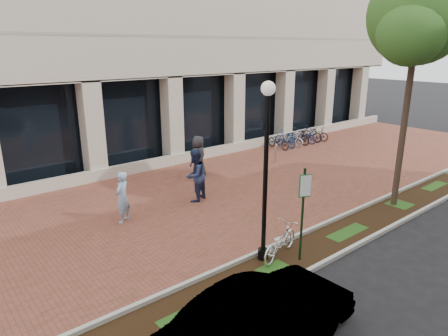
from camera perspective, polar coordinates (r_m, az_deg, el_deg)
ground at (r=15.25m, az=-3.59°, el=-4.41°), size 120.00×120.00×0.00m
brick_plaza at (r=15.25m, az=-3.59°, el=-4.39°), size 40.00×9.00×0.01m
planting_strip at (r=11.78m, az=11.91°, el=-11.52°), size 40.00×1.50×0.01m
curb_plaza_side at (r=12.17m, az=9.15°, el=-10.08°), size 40.00×0.12×0.12m
curb_street_side at (r=11.37m, az=14.92°, el=-12.54°), size 40.00×0.12×0.12m
parking_sign at (r=10.59m, az=11.27°, el=-5.01°), size 0.34×0.07×2.61m
lamppost at (r=10.15m, az=5.99°, el=0.47°), size 0.36×0.36×4.77m
street_tree at (r=15.05m, az=25.94°, el=18.30°), size 3.85×3.21×8.14m
locked_bicycle at (r=11.18m, az=7.98°, el=-10.34°), size 1.83×1.05×0.91m
pedestrian_left at (r=13.41m, az=-14.32°, el=-4.06°), size 0.75×0.69×1.72m
pedestrian_mid at (r=14.77m, az=-4.17°, el=-1.07°), size 1.18×1.06×1.98m
pedestrian_right at (r=17.45m, az=-3.68°, el=1.60°), size 1.05×0.85×1.87m
bollard at (r=19.98m, az=7.42°, el=2.14°), size 0.12×0.12×0.96m
bike_rack_cluster at (r=23.98m, az=10.51°, el=4.42°), size 4.13×1.76×0.97m
sedan_near_curb at (r=7.99m, az=5.63°, el=-20.70°), size 4.16×1.59×1.35m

